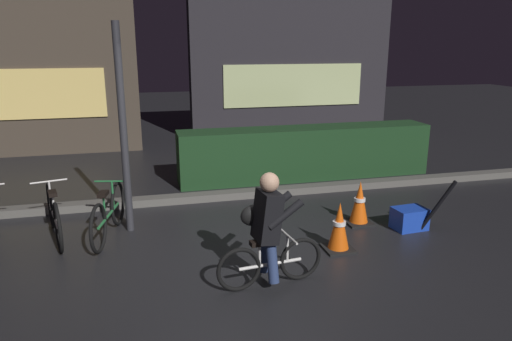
{
  "coord_description": "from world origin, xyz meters",
  "views": [
    {
      "loc": [
        -1.24,
        -5.11,
        2.5
      ],
      "look_at": [
        0.2,
        0.6,
        0.9
      ],
      "focal_mm": 33.09,
      "sensor_mm": 36.0,
      "label": 1
    }
  ],
  "objects_px": {
    "parked_bike_left_mid": "(54,215)",
    "closed_umbrella": "(437,207)",
    "parked_bike_center_left": "(109,214)",
    "traffic_cone_near": "(339,227)",
    "street_post": "(123,131)",
    "blue_crate": "(409,218)",
    "cyclist": "(267,229)",
    "traffic_cone_far": "(360,203)"
  },
  "relations": [
    {
      "from": "parked_bike_center_left",
      "to": "traffic_cone_near",
      "type": "xyz_separation_m",
      "value": [
        2.78,
        -1.11,
        -0.02
      ]
    },
    {
      "from": "closed_umbrella",
      "to": "traffic_cone_near",
      "type": "bearing_deg",
      "value": -131.27
    },
    {
      "from": "parked_bike_center_left",
      "to": "cyclist",
      "type": "relative_size",
      "value": 1.21
    },
    {
      "from": "street_post",
      "to": "cyclist",
      "type": "bearing_deg",
      "value": -53.39
    },
    {
      "from": "street_post",
      "to": "blue_crate",
      "type": "xyz_separation_m",
      "value": [
        3.75,
        -0.9,
        -1.23
      ]
    },
    {
      "from": "traffic_cone_far",
      "to": "street_post",
      "type": "bearing_deg",
      "value": 170.2
    },
    {
      "from": "parked_bike_center_left",
      "to": "street_post",
      "type": "bearing_deg",
      "value": -40.68
    },
    {
      "from": "traffic_cone_near",
      "to": "closed_umbrella",
      "type": "distance_m",
      "value": 1.48
    },
    {
      "from": "parked_bike_left_mid",
      "to": "traffic_cone_far",
      "type": "distance_m",
      "value": 4.14
    },
    {
      "from": "parked_bike_left_mid",
      "to": "parked_bike_center_left",
      "type": "height_order",
      "value": "parked_bike_left_mid"
    },
    {
      "from": "traffic_cone_far",
      "to": "parked_bike_center_left",
      "type": "bearing_deg",
      "value": 174.07
    },
    {
      "from": "street_post",
      "to": "cyclist",
      "type": "relative_size",
      "value": 2.22
    },
    {
      "from": "parked_bike_center_left",
      "to": "traffic_cone_near",
      "type": "relative_size",
      "value": 2.43
    },
    {
      "from": "parked_bike_left_mid",
      "to": "closed_umbrella",
      "type": "xyz_separation_m",
      "value": [
        4.93,
        -1.1,
        0.06
      ]
    },
    {
      "from": "street_post",
      "to": "closed_umbrella",
      "type": "bearing_deg",
      "value": -16.09
    },
    {
      "from": "traffic_cone_near",
      "to": "cyclist",
      "type": "distance_m",
      "value": 1.3
    },
    {
      "from": "parked_bike_left_mid",
      "to": "traffic_cone_near",
      "type": "distance_m",
      "value": 3.68
    },
    {
      "from": "street_post",
      "to": "blue_crate",
      "type": "relative_size",
      "value": 6.28
    },
    {
      "from": "parked_bike_center_left",
      "to": "traffic_cone_far",
      "type": "height_order",
      "value": "parked_bike_center_left"
    },
    {
      "from": "cyclist",
      "to": "closed_umbrella",
      "type": "bearing_deg",
      "value": 10.17
    },
    {
      "from": "parked_bike_left_mid",
      "to": "blue_crate",
      "type": "relative_size",
      "value": 3.51
    },
    {
      "from": "traffic_cone_far",
      "to": "closed_umbrella",
      "type": "distance_m",
      "value": 1.03
    },
    {
      "from": "blue_crate",
      "to": "parked_bike_left_mid",
      "type": "bearing_deg",
      "value": 169.78
    },
    {
      "from": "traffic_cone_near",
      "to": "closed_umbrella",
      "type": "height_order",
      "value": "closed_umbrella"
    },
    {
      "from": "parked_bike_left_mid",
      "to": "blue_crate",
      "type": "bearing_deg",
      "value": -113.99
    },
    {
      "from": "closed_umbrella",
      "to": "traffic_cone_far",
      "type": "bearing_deg",
      "value": -173.34
    },
    {
      "from": "street_post",
      "to": "parked_bike_left_mid",
      "type": "height_order",
      "value": "street_post"
    },
    {
      "from": "cyclist",
      "to": "closed_umbrella",
      "type": "height_order",
      "value": "cyclist"
    },
    {
      "from": "traffic_cone_far",
      "to": "traffic_cone_near",
      "type": "bearing_deg",
      "value": -130.49
    },
    {
      "from": "parked_bike_center_left",
      "to": "cyclist",
      "type": "distance_m",
      "value": 2.43
    },
    {
      "from": "parked_bike_left_mid",
      "to": "cyclist",
      "type": "bearing_deg",
      "value": -141.94
    },
    {
      "from": "traffic_cone_near",
      "to": "blue_crate",
      "type": "distance_m",
      "value": 1.3
    },
    {
      "from": "street_post",
      "to": "closed_umbrella",
      "type": "relative_size",
      "value": 3.25
    },
    {
      "from": "parked_bike_center_left",
      "to": "traffic_cone_near",
      "type": "bearing_deg",
      "value": -99.03
    },
    {
      "from": "traffic_cone_near",
      "to": "traffic_cone_far",
      "type": "distance_m",
      "value": 0.99
    },
    {
      "from": "traffic_cone_far",
      "to": "cyclist",
      "type": "bearing_deg",
      "value": -141.65
    },
    {
      "from": "parked_bike_center_left",
      "to": "blue_crate",
      "type": "distance_m",
      "value": 4.07
    },
    {
      "from": "parked_bike_left_mid",
      "to": "cyclist",
      "type": "distance_m",
      "value": 3.03
    },
    {
      "from": "traffic_cone_near",
      "to": "blue_crate",
      "type": "height_order",
      "value": "traffic_cone_near"
    },
    {
      "from": "blue_crate",
      "to": "cyclist",
      "type": "relative_size",
      "value": 0.35
    },
    {
      "from": "traffic_cone_near",
      "to": "blue_crate",
      "type": "xyz_separation_m",
      "value": [
        1.23,
        0.4,
        -0.15
      ]
    },
    {
      "from": "street_post",
      "to": "blue_crate",
      "type": "distance_m",
      "value": 4.05
    }
  ]
}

